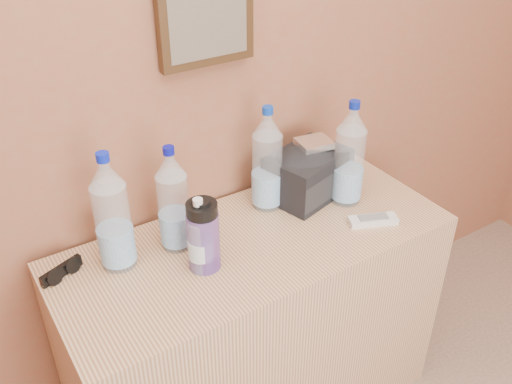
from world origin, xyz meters
TOP-DOWN VIEW (x-y plane):
  - picture_frame at (0.17, 1.98)m, footprint 0.30×0.03m
  - dresser at (0.17, 1.72)m, footprint 1.26×0.52m
  - pet_large_a at (-0.22, 1.83)m, footprint 0.10×0.10m
  - pet_large_b at (-0.04, 1.82)m, footprint 0.09×0.09m
  - pet_large_c at (0.31, 1.86)m, footprint 0.10×0.10m
  - pet_large_d at (0.56, 1.74)m, footprint 0.10×0.10m
  - pet_small at (-0.03, 1.68)m, footprint 0.07×0.07m
  - nalgene_bottle at (-0.02, 1.69)m, footprint 0.09×0.09m
  - sunglasses at (-0.38, 1.87)m, footprint 0.14×0.10m
  - ac_remote at (0.54, 1.59)m, footprint 0.17×0.11m
  - toiletry_bag at (0.47, 1.84)m, footprint 0.31×0.26m
  - foil_packet at (0.49, 1.84)m, footprint 0.12×0.11m

SIDE VIEW (x-z plane):
  - dresser at x=0.17m, z-range 0.00..0.79m
  - ac_remote at x=0.54m, z-range 0.79..0.81m
  - sunglasses at x=-0.38m, z-range 0.79..0.82m
  - toiletry_bag at x=0.47m, z-range 0.79..0.97m
  - pet_small at x=-0.03m, z-range 0.77..1.01m
  - nalgene_bottle at x=-0.02m, z-range 0.78..1.01m
  - pet_large_b at x=-0.04m, z-range 0.77..1.11m
  - pet_large_c at x=0.31m, z-range 0.77..1.13m
  - pet_large_d at x=0.56m, z-range 0.76..1.13m
  - pet_large_a at x=-0.22m, z-range 0.76..1.13m
  - foil_packet at x=0.49m, z-range 0.97..0.99m
  - picture_frame at x=0.17m, z-range 1.27..1.52m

